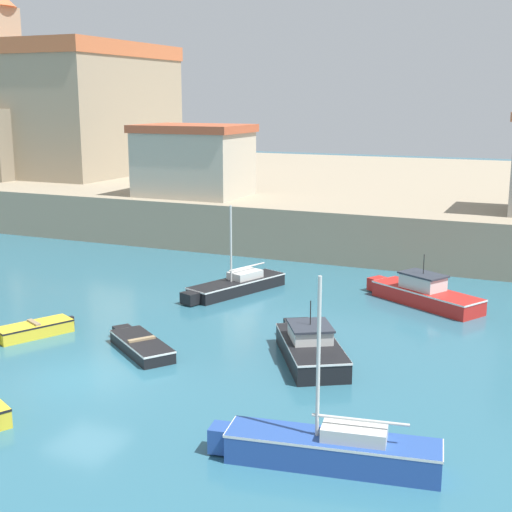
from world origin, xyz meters
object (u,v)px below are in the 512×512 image
at_px(sailboat_black_6, 236,285).
at_px(dinghy_yellow_8, 32,330).
at_px(motorboat_red_1, 424,293).
at_px(church, 74,105).
at_px(harbor_shed_mid_row, 194,160).
at_px(motorboat_black_7, 310,347).
at_px(dinghy_black_5, 141,345).
at_px(sailboat_blue_3, 330,448).

height_order(sailboat_black_6, dinghy_yellow_8, sailboat_black_6).
relative_size(motorboat_red_1, church, 0.37).
bearing_deg(sailboat_black_6, harbor_shed_mid_row, 126.68).
xyz_separation_m(sailboat_black_6, church, (-24.88, 20.46, 8.31)).
bearing_deg(motorboat_red_1, motorboat_black_7, -105.37).
distance_m(sailboat_black_6, harbor_shed_mid_row, 14.57).
relative_size(dinghy_black_5, church, 0.24).
xyz_separation_m(motorboat_red_1, church, (-33.65, 18.80, 8.19)).
bearing_deg(dinghy_black_5, motorboat_red_1, 51.13).
xyz_separation_m(motorboat_red_1, dinghy_black_5, (-8.54, -10.60, -0.25)).
bearing_deg(motorboat_black_7, dinghy_black_5, -164.11).
height_order(motorboat_red_1, church, church).
distance_m(motorboat_red_1, harbor_shed_mid_row, 19.95).
bearing_deg(motorboat_red_1, sailboat_blue_3, -87.98).
bearing_deg(dinghy_yellow_8, harbor_shed_mid_row, 99.85).
relative_size(dinghy_black_5, sailboat_black_6, 0.64).
height_order(dinghy_yellow_8, church, church).
xyz_separation_m(church, harbor_shed_mid_row, (16.69, -9.47, -3.37)).
relative_size(sailboat_blue_3, sailboat_black_6, 1.02).
distance_m(sailboat_black_6, church, 33.27).
xyz_separation_m(dinghy_yellow_8, harbor_shed_mid_row, (-3.51, 20.18, 5.05)).
xyz_separation_m(sailboat_blue_3, dinghy_yellow_8, (-14.01, 5.06, -0.20)).
bearing_deg(dinghy_yellow_8, motorboat_red_1, 38.89).
bearing_deg(church, motorboat_red_1, -29.19).
distance_m(church, harbor_shed_mid_row, 19.48).
bearing_deg(harbor_shed_mid_row, sailboat_black_6, -53.32).
xyz_separation_m(sailboat_blue_3, harbor_shed_mid_row, (-17.52, 25.24, 4.85)).
xyz_separation_m(sailboat_black_6, harbor_shed_mid_row, (-8.19, 11.00, 4.94)).
relative_size(church, harbor_shed_mid_row, 2.23).
distance_m(sailboat_blue_3, harbor_shed_mid_row, 31.10).
bearing_deg(sailboat_black_6, church, 140.56).
bearing_deg(sailboat_blue_3, harbor_shed_mid_row, 124.77).
distance_m(motorboat_black_7, dinghy_yellow_8, 11.20).
bearing_deg(motorboat_black_7, dinghy_yellow_8, -169.76).
distance_m(motorboat_red_1, sailboat_blue_3, 15.92).
bearing_deg(church, dinghy_yellow_8, -55.74).
distance_m(motorboat_red_1, church, 39.40).
bearing_deg(dinghy_yellow_8, dinghy_black_5, 2.93).
relative_size(sailboat_black_6, harbor_shed_mid_row, 0.85).
bearing_deg(motorboat_red_1, dinghy_yellow_8, -141.11).
relative_size(sailboat_blue_3, dinghy_yellow_8, 1.78).
relative_size(sailboat_blue_3, motorboat_black_7, 1.14).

